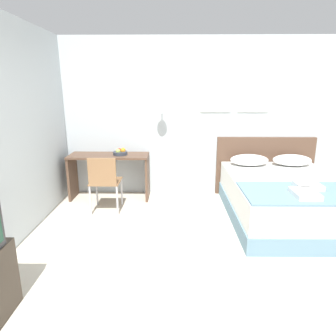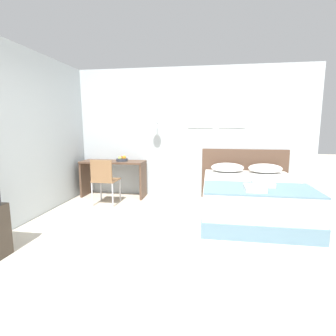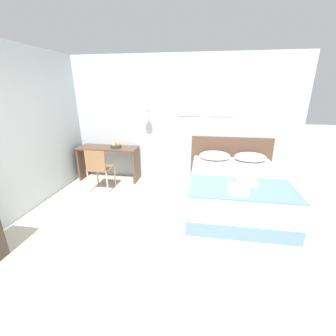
# 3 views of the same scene
# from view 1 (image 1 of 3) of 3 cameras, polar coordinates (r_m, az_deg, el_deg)

# --- Properties ---
(ground_plane) EXTENTS (24.00, 24.00, 0.00)m
(ground_plane) POSITION_cam_1_polar(r_m,az_deg,el_deg) (3.19, 7.81, -20.12)
(ground_plane) COLOR beige
(wall_back) EXTENTS (5.24, 0.31, 2.65)m
(wall_back) POSITION_cam_1_polar(r_m,az_deg,el_deg) (5.20, 5.07, 9.43)
(wall_back) COLOR silver
(wall_back) RESTS_ON ground_plane
(bed) EXTENTS (1.57, 2.08, 0.59)m
(bed) POSITION_cam_1_polar(r_m,az_deg,el_deg) (4.60, 21.47, -5.56)
(bed) COLOR #66899E
(bed) RESTS_ON ground_plane
(headboard) EXTENTS (1.69, 0.06, 1.02)m
(headboard) POSITION_cam_1_polar(r_m,az_deg,el_deg) (5.51, 17.90, 0.38)
(headboard) COLOR brown
(headboard) RESTS_ON ground_plane
(pillow_left) EXTENTS (0.62, 0.42, 0.18)m
(pillow_left) POSITION_cam_1_polar(r_m,az_deg,el_deg) (5.10, 15.22, 1.49)
(pillow_left) COLOR white
(pillow_left) RESTS_ON bed
(pillow_right) EXTENTS (0.62, 0.42, 0.18)m
(pillow_right) POSITION_cam_1_polar(r_m,az_deg,el_deg) (5.32, 22.54, 1.40)
(pillow_right) COLOR white
(pillow_right) RESTS_ON bed
(throw_blanket) EXTENTS (1.52, 0.83, 0.02)m
(throw_blanket) POSITION_cam_1_polar(r_m,az_deg,el_deg) (3.98, 24.85, -4.33)
(throw_blanket) COLOR #66899E
(throw_blanket) RESTS_ON bed
(folded_towel_near_foot) EXTENTS (0.30, 0.29, 0.06)m
(folded_towel_near_foot) POSITION_cam_1_polar(r_m,az_deg,el_deg) (4.13, 25.12, -3.09)
(folded_towel_near_foot) COLOR white
(folded_towel_near_foot) RESTS_ON throw_blanket
(folded_towel_mid_bed) EXTENTS (0.27, 0.35, 0.06)m
(folded_towel_mid_bed) POSITION_cam_1_polar(r_m,az_deg,el_deg) (3.81, 24.63, -4.48)
(folded_towel_mid_bed) COLOR white
(folded_towel_mid_bed) RESTS_ON throw_blanket
(desk) EXTENTS (1.32, 0.49, 0.76)m
(desk) POSITION_cam_1_polar(r_m,az_deg,el_deg) (5.12, -11.10, 0.11)
(desk) COLOR brown
(desk) RESTS_ON ground_plane
(desk_chair) EXTENTS (0.44, 0.44, 0.87)m
(desk_chair) POSITION_cam_1_polar(r_m,az_deg,el_deg) (4.53, -12.06, -2.12)
(desk_chair) COLOR #8E6642
(desk_chair) RESTS_ON ground_plane
(fruit_bowl) EXTENTS (0.24, 0.24, 0.12)m
(fruit_bowl) POSITION_cam_1_polar(r_m,az_deg,el_deg) (5.01, -9.07, 2.96)
(fruit_bowl) COLOR #333842
(fruit_bowl) RESTS_ON desk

